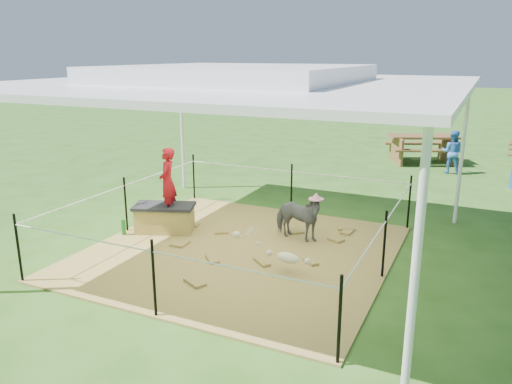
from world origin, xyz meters
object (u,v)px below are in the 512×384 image
at_px(pony, 297,217).
at_px(distant_person, 452,152).
at_px(straw_bale, 165,219).
at_px(picnic_table_near, 422,149).
at_px(woman, 167,176).
at_px(foal, 288,256).
at_px(green_bottle, 123,227).

xyz_separation_m(pony, distant_person, (1.94, 6.41, 0.15)).
height_order(straw_bale, picnic_table_near, picnic_table_near).
height_order(woman, foal, woman).
height_order(green_bottle, picnic_table_near, picnic_table_near).
height_order(woman, distant_person, woman).
height_order(woman, picnic_table_near, woman).
relative_size(green_bottle, distant_person, 0.24).
relative_size(pony, foal, 0.99).
bearing_deg(foal, straw_bale, 175.45).
relative_size(woman, picnic_table_near, 0.61).
relative_size(straw_bale, green_bottle, 3.60).
xyz_separation_m(pony, picnic_table_near, (1.05, 7.53, -0.03)).
bearing_deg(distant_person, foal, 81.93).
bearing_deg(green_bottle, picnic_table_near, 65.74).
bearing_deg(pony, woman, 115.43).
relative_size(straw_bale, pony, 1.04).
bearing_deg(green_bottle, foal, -4.69).
bearing_deg(distant_person, woman, 63.26).
xyz_separation_m(pony, foal, (0.34, -1.30, -0.13)).
height_order(woman, green_bottle, woman).
xyz_separation_m(green_bottle, pony, (2.81, 1.04, 0.26)).
relative_size(foal, distant_person, 0.82).
height_order(foal, distant_person, distant_person).
relative_size(green_bottle, foal, 0.29).
xyz_separation_m(straw_bale, pony, (2.26, 0.59, 0.18)).
bearing_deg(straw_bale, pony, 14.65).
relative_size(pony, distant_person, 0.82).
distance_m(straw_bale, woman, 0.81).
bearing_deg(pony, green_bottle, 120.45).
xyz_separation_m(straw_bale, green_bottle, (-0.55, -0.45, -0.08)).
bearing_deg(picnic_table_near, pony, -122.18).
distance_m(foal, distant_person, 7.88).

